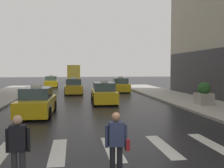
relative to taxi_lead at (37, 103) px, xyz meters
The scene contains 10 objects.
crosswalk_markings 7.80m from the taxi_lead, 64.13° to the right, with size 11.30×2.80×0.01m.
taxi_lead is the anchor object (origin of this frame).
taxi_second 6.53m from the taxi_lead, 46.06° to the left, with size 2.04×4.59×1.80m.
taxi_third 12.82m from the taxi_lead, 80.26° to the left, with size 2.00×4.57×1.80m.
taxi_fourth 16.19m from the taxi_lead, 61.76° to the left, with size 2.13×4.63×1.80m.
taxi_fifth 23.30m from the taxi_lead, 92.55° to the left, with size 2.13×4.63×1.80m.
box_truck 32.62m from the taxi_lead, 85.74° to the left, with size 2.51×7.61×3.35m.
pedestrian_with_handbag 9.86m from the taxi_lead, 71.50° to the right, with size 0.60×0.24×1.65m.
pedestrian_plain_coat 9.42m from the taxi_lead, 85.02° to the right, with size 0.55×0.24×1.65m.
planter_mid_block 11.57m from the taxi_lead, ahead, with size 1.10×1.10×1.60m.
Camera 1 is at (-1.32, -5.47, 2.71)m, focal length 41.25 mm.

